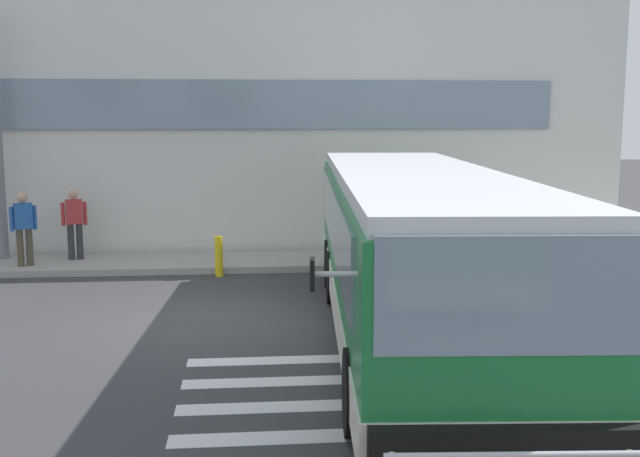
# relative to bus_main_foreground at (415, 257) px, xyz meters

# --- Properties ---
(ground_plane) EXTENTS (80.00, 90.00, 0.02)m
(ground_plane) POSITION_rel_bus_main_foreground_xyz_m (-3.33, 1.48, -1.34)
(ground_plane) COLOR #353538
(ground_plane) RESTS_ON ground
(bay_paint_stripes) EXTENTS (4.40, 3.96, 0.01)m
(bay_paint_stripes) POSITION_rel_bus_main_foreground_xyz_m (-1.33, -2.72, -1.33)
(bay_paint_stripes) COLOR silver
(bay_paint_stripes) RESTS_ON ground
(terminal_building) EXTENTS (22.53, 13.80, 7.05)m
(terminal_building) POSITION_rel_bus_main_foreground_xyz_m (-4.01, 13.09, 2.18)
(terminal_building) COLOR silver
(terminal_building) RESTS_ON ground
(boarding_curb) EXTENTS (24.73, 2.00, 0.15)m
(boarding_curb) POSITION_rel_bus_main_foreground_xyz_m (-3.33, 6.28, -1.26)
(boarding_curb) COLOR #9E9B93
(boarding_curb) RESTS_ON ground
(bus_main_foreground) EXTENTS (3.74, 11.72, 2.70)m
(bus_main_foreground) POSITION_rel_bus_main_foreground_xyz_m (0.00, 0.00, 0.00)
(bus_main_foreground) COLOR #1E7238
(bus_main_foreground) RESTS_ON ground
(passenger_near_column) EXTENTS (0.54, 0.36, 1.68)m
(passenger_near_column) POSITION_rel_bus_main_foreground_xyz_m (-7.70, 5.89, -0.26)
(passenger_near_column) COLOR #4C4233
(passenger_near_column) RESTS_ON boarding_curb
(passenger_by_doorway) EXTENTS (0.57, 0.45, 1.68)m
(passenger_by_doorway) POSITION_rel_bus_main_foreground_xyz_m (-6.75, 6.62, -0.22)
(passenger_by_doorway) COLOR #2D2D33
(passenger_by_doorway) RESTS_ON boarding_curb
(safety_bollard_yellow) EXTENTS (0.18, 0.18, 0.90)m
(safety_bollard_yellow) POSITION_rel_bus_main_foreground_xyz_m (-3.30, 5.08, -0.88)
(safety_bollard_yellow) COLOR yellow
(safety_bollard_yellow) RESTS_ON ground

